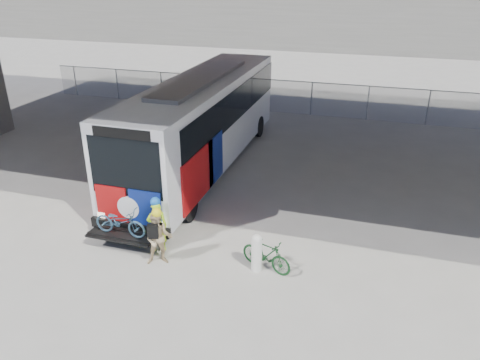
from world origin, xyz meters
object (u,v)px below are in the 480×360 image
at_px(bus, 203,116).
at_px(cyclist_hivis, 157,225).
at_px(cyclist_tan, 159,238).
at_px(bollard, 257,251).
at_px(bike_parked, 266,255).

relative_size(bus, cyclist_hivis, 7.57).
bearing_deg(cyclist_tan, bollard, -12.03).
bearing_deg(bollard, cyclist_hivis, 178.03).
height_order(bus, bollard, bus).
height_order(bus, cyclist_hivis, bus).
bearing_deg(bike_parked, cyclist_hivis, 109.50).
xyz_separation_m(bus, cyclist_tan, (1.36, -6.91, -1.30)).
bearing_deg(bus, cyclist_tan, -78.89).
height_order(bollard, bike_parked, bollard).
xyz_separation_m(bollard, bike_parked, (0.24, 0.10, -0.13)).
relative_size(cyclist_hivis, bike_parked, 1.12).
xyz_separation_m(bus, bollard, (3.98, -6.43, -1.53)).
distance_m(bus, bike_parked, 7.79).
relative_size(bus, bollard, 11.81).
distance_m(bollard, cyclist_hivis, 2.96).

